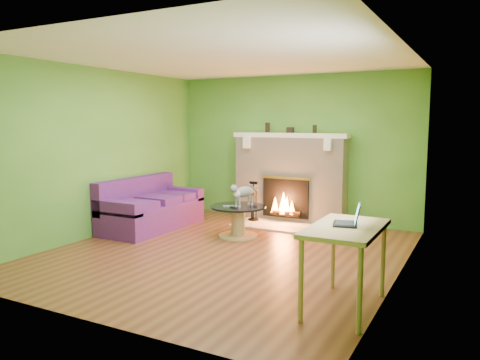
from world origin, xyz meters
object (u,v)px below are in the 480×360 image
Objects in this scene: cat at (244,194)px; coffee_table at (238,219)px; desk at (346,236)px; sofa at (150,209)px.

coffee_table is at bearing -132.02° from cat.
desk is 1.89× the size of cat.
coffee_table is 3.02m from desk.
cat is at bearing 6.90° from sofa.
cat reaches higher than coffee_table.
sofa and cat have the same top height.
desk is (2.22, -2.00, 0.42)m from coffee_table.
coffee_table is 1.50× the size of cat.
sofa is 2.19× the size of coffee_table.
desk is at bearing -27.92° from cat.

